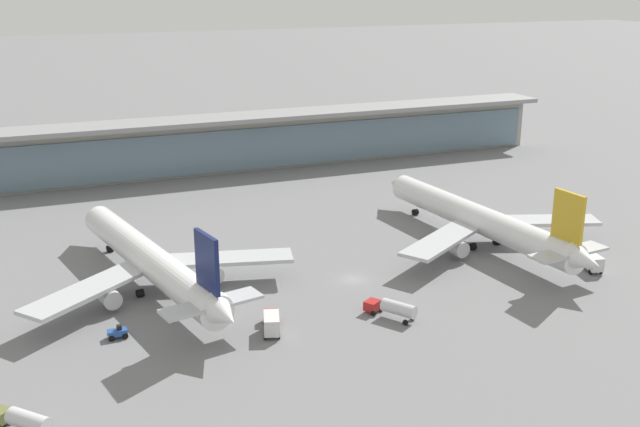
{
  "coord_description": "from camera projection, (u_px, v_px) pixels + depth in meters",
  "views": [
    {
      "loc": [
        -51.17,
        -112.01,
        51.67
      ],
      "look_at": [
        0.0,
        15.72,
        7.58
      ],
      "focal_mm": 42.21,
      "sensor_mm": 36.0,
      "label": 1
    }
  ],
  "objects": [
    {
      "name": "airliner_left_stand",
      "position": [
        152.0,
        261.0,
        127.06
      ],
      "size": [
        46.58,
        61.45,
        16.49
      ],
      "color": "white",
      "rests_on": "ground"
    },
    {
      "name": "service_truck_mid_apron_blue",
      "position": [
        118.0,
        333.0,
        111.32
      ],
      "size": [
        2.89,
        1.75,
        2.05
      ],
      "color": "#234C9E",
      "rests_on": "ground"
    },
    {
      "name": "terminal_building",
      "position": [
        228.0,
        142.0,
        204.18
      ],
      "size": [
        190.84,
        12.8,
        15.2
      ],
      "color": "#9E998E",
      "rests_on": "ground"
    },
    {
      "name": "service_truck_near_nose_olive",
      "position": [
        22.0,
        420.0,
        88.09
      ],
      "size": [
        7.51,
        7.82,
        2.95
      ],
      "color": "olive",
      "rests_on": "ground"
    },
    {
      "name": "service_truck_under_wing_white",
      "position": [
        590.0,
        261.0,
        136.92
      ],
      "size": [
        3.65,
        7.6,
        3.1
      ],
      "color": "silver",
      "rests_on": "ground"
    },
    {
      "name": "airliner_centre_stand",
      "position": [
        481.0,
        220.0,
        148.26
      ],
      "size": [
        47.34,
        61.93,
        16.49
      ],
      "color": "white",
      "rests_on": "ground"
    },
    {
      "name": "service_truck_on_taxiway_red",
      "position": [
        393.0,
        308.0,
        117.56
      ],
      "size": [
        6.58,
        8.43,
        2.95
      ],
      "color": "#B21E1E",
      "rests_on": "ground"
    },
    {
      "name": "ground_plane",
      "position": [
        353.0,
        279.0,
        132.91
      ],
      "size": [
        1200.0,
        1200.0,
        0.0
      ],
      "primitive_type": "plane",
      "color": "slate"
    },
    {
      "name": "service_truck_by_tail_red",
      "position": [
        271.0,
        322.0,
        112.96
      ],
      "size": [
        4.33,
        7.65,
        3.1
      ],
      "color": "#B21E1E",
      "rests_on": "ground"
    }
  ]
}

